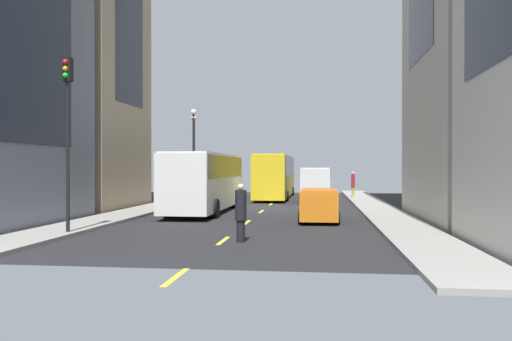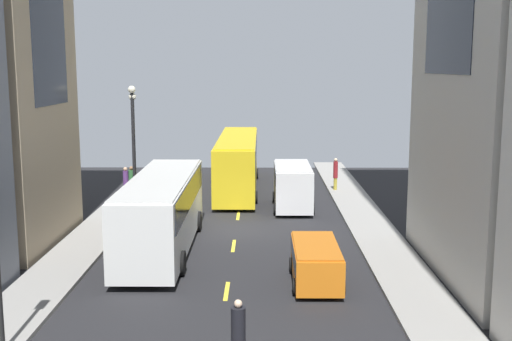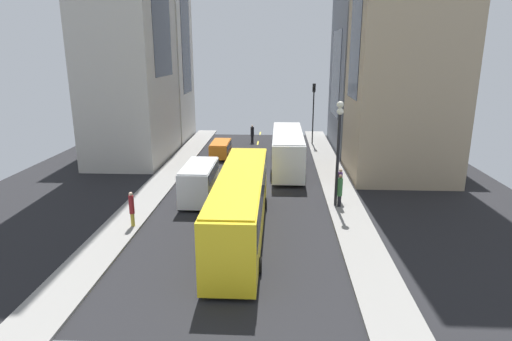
{
  "view_description": "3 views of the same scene",
  "coord_description": "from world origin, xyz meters",
  "px_view_note": "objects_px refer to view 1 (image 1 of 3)",
  "views": [
    {
      "loc": [
        3.32,
        -32.63,
        2.58
      ],
      "look_at": [
        -1.16,
        3.85,
        2.37
      ],
      "focal_mm": 35.79,
      "sensor_mm": 36.0,
      "label": 1
    },
    {
      "loc": [
        1.26,
        -31.51,
        8.19
      ],
      "look_at": [
        0.96,
        5.74,
        2.09
      ],
      "focal_mm": 44.95,
      "sensor_mm": 36.0,
      "label": 2
    },
    {
      "loc": [
        -2.34,
        32.95,
        10.06
      ],
      "look_at": [
        -0.82,
        4.29,
        2.1
      ],
      "focal_mm": 30.17,
      "sensor_mm": 36.0,
      "label": 3
    }
  ],
  "objects_px": {
    "delivery_van_white": "(315,182)",
    "car_orange_0": "(319,203)",
    "city_bus_white": "(206,177)",
    "pedestrian_walking_far": "(186,183)",
    "traffic_light_near_corner": "(67,112)",
    "pedestrian_waiting_curb": "(353,183)",
    "streetcar_yellow": "(276,173)",
    "pedestrian_crossing_near": "(192,184)",
    "pedestrian_crossing_mid": "(241,212)"
  },
  "relations": [
    {
      "from": "pedestrian_crossing_near",
      "to": "traffic_light_near_corner",
      "type": "height_order",
      "value": "traffic_light_near_corner"
    },
    {
      "from": "streetcar_yellow",
      "to": "traffic_light_near_corner",
      "type": "xyz_separation_m",
      "value": [
        -5.81,
        -24.87,
        2.55
      ]
    },
    {
      "from": "pedestrian_walking_far",
      "to": "pedestrian_crossing_mid",
      "type": "bearing_deg",
      "value": -164.9
    },
    {
      "from": "car_orange_0",
      "to": "pedestrian_walking_far",
      "type": "height_order",
      "value": "pedestrian_walking_far"
    },
    {
      "from": "pedestrian_crossing_near",
      "to": "car_orange_0",
      "type": "bearing_deg",
      "value": 110.93
    },
    {
      "from": "car_orange_0",
      "to": "traffic_light_near_corner",
      "type": "xyz_separation_m",
      "value": [
        -9.44,
        -6.27,
        3.77
      ]
    },
    {
      "from": "pedestrian_crossing_mid",
      "to": "traffic_light_near_corner",
      "type": "relative_size",
      "value": 0.31
    },
    {
      "from": "pedestrian_waiting_curb",
      "to": "traffic_light_near_corner",
      "type": "xyz_separation_m",
      "value": [
        -12.24,
        -24.23,
        3.39
      ]
    },
    {
      "from": "city_bus_white",
      "to": "delivery_van_white",
      "type": "height_order",
      "value": "city_bus_white"
    },
    {
      "from": "car_orange_0",
      "to": "traffic_light_near_corner",
      "type": "height_order",
      "value": "traffic_light_near_corner"
    },
    {
      "from": "pedestrian_crossing_mid",
      "to": "pedestrian_crossing_near",
      "type": "relative_size",
      "value": 0.93
    },
    {
      "from": "car_orange_0",
      "to": "pedestrian_waiting_curb",
      "type": "xyz_separation_m",
      "value": [
        2.8,
        17.96,
        0.37
      ]
    },
    {
      "from": "streetcar_yellow",
      "to": "car_orange_0",
      "type": "height_order",
      "value": "streetcar_yellow"
    },
    {
      "from": "streetcar_yellow",
      "to": "pedestrian_crossing_near",
      "type": "bearing_deg",
      "value": -142.76
    },
    {
      "from": "car_orange_0",
      "to": "pedestrian_walking_far",
      "type": "relative_size",
      "value": 1.8
    },
    {
      "from": "city_bus_white",
      "to": "streetcar_yellow",
      "type": "xyz_separation_m",
      "value": [
        2.85,
        14.24,
        0.12
      ]
    },
    {
      "from": "traffic_light_near_corner",
      "to": "delivery_van_white",
      "type": "bearing_deg",
      "value": 64.34
    },
    {
      "from": "delivery_van_white",
      "to": "car_orange_0",
      "type": "bearing_deg",
      "value": -88.87
    },
    {
      "from": "streetcar_yellow",
      "to": "pedestrian_crossing_mid",
      "type": "height_order",
      "value": "streetcar_yellow"
    },
    {
      "from": "delivery_van_white",
      "to": "pedestrian_crossing_near",
      "type": "height_order",
      "value": "delivery_van_white"
    },
    {
      "from": "traffic_light_near_corner",
      "to": "pedestrian_waiting_curb",
      "type": "bearing_deg",
      "value": 63.2
    },
    {
      "from": "city_bus_white",
      "to": "pedestrian_waiting_curb",
      "type": "height_order",
      "value": "city_bus_white"
    },
    {
      "from": "pedestrian_crossing_near",
      "to": "pedestrian_waiting_curb",
      "type": "xyz_separation_m",
      "value": [
        12.56,
        4.02,
        -0.03
      ]
    },
    {
      "from": "pedestrian_walking_far",
      "to": "traffic_light_near_corner",
      "type": "xyz_separation_m",
      "value": [
        0.46,
        -19.19,
        3.29
      ]
    },
    {
      "from": "streetcar_yellow",
      "to": "pedestrian_waiting_curb",
      "type": "relative_size",
      "value": 6.55
    },
    {
      "from": "delivery_van_white",
      "to": "car_orange_0",
      "type": "xyz_separation_m",
      "value": [
        0.25,
        -12.86,
        -0.6
      ]
    },
    {
      "from": "delivery_van_white",
      "to": "pedestrian_crossing_near",
      "type": "relative_size",
      "value": 2.3
    },
    {
      "from": "pedestrian_crossing_near",
      "to": "traffic_light_near_corner",
      "type": "bearing_deg",
      "value": 76.82
    },
    {
      "from": "city_bus_white",
      "to": "pedestrian_crossing_near",
      "type": "bearing_deg",
      "value": 108.88
    },
    {
      "from": "pedestrian_walking_far",
      "to": "pedestrian_waiting_curb",
      "type": "bearing_deg",
      "value": -73.07
    },
    {
      "from": "delivery_van_white",
      "to": "pedestrian_crossing_mid",
      "type": "distance_m",
      "value": 20.1
    },
    {
      "from": "car_orange_0",
      "to": "pedestrian_crossing_near",
      "type": "bearing_deg",
      "value": 125.02
    },
    {
      "from": "pedestrian_walking_far",
      "to": "traffic_light_near_corner",
      "type": "distance_m",
      "value": 19.48
    },
    {
      "from": "traffic_light_near_corner",
      "to": "car_orange_0",
      "type": "bearing_deg",
      "value": 33.59
    },
    {
      "from": "city_bus_white",
      "to": "car_orange_0",
      "type": "bearing_deg",
      "value": -33.86
    },
    {
      "from": "streetcar_yellow",
      "to": "traffic_light_near_corner",
      "type": "bearing_deg",
      "value": -103.15
    },
    {
      "from": "car_orange_0",
      "to": "pedestrian_crossing_mid",
      "type": "height_order",
      "value": "pedestrian_crossing_mid"
    },
    {
      "from": "city_bus_white",
      "to": "delivery_van_white",
      "type": "bearing_deg",
      "value": 53.75
    },
    {
      "from": "pedestrian_crossing_near",
      "to": "streetcar_yellow",
      "type": "bearing_deg",
      "value": -156.86
    },
    {
      "from": "pedestrian_walking_far",
      "to": "traffic_light_near_corner",
      "type": "relative_size",
      "value": 0.35
    },
    {
      "from": "pedestrian_walking_far",
      "to": "streetcar_yellow",
      "type": "bearing_deg",
      "value": -52.56
    },
    {
      "from": "delivery_van_white",
      "to": "pedestrian_walking_far",
      "type": "xyz_separation_m",
      "value": [
        -9.65,
        0.06,
        -0.13
      ]
    },
    {
      "from": "car_orange_0",
      "to": "traffic_light_near_corner",
      "type": "relative_size",
      "value": 0.62
    },
    {
      "from": "pedestrian_waiting_curb",
      "to": "traffic_light_near_corner",
      "type": "bearing_deg",
      "value": -31.49
    },
    {
      "from": "city_bus_white",
      "to": "pedestrian_waiting_curb",
      "type": "bearing_deg",
      "value": 55.68
    },
    {
      "from": "delivery_van_white",
      "to": "traffic_light_near_corner",
      "type": "relative_size",
      "value": 0.76
    },
    {
      "from": "car_orange_0",
      "to": "pedestrian_crossing_near",
      "type": "relative_size",
      "value": 1.88
    },
    {
      "from": "delivery_van_white",
      "to": "car_orange_0",
      "type": "relative_size",
      "value": 1.22
    },
    {
      "from": "car_orange_0",
      "to": "pedestrian_waiting_curb",
      "type": "distance_m",
      "value": 18.18
    },
    {
      "from": "city_bus_white",
      "to": "streetcar_yellow",
      "type": "distance_m",
      "value": 14.52
    }
  ]
}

